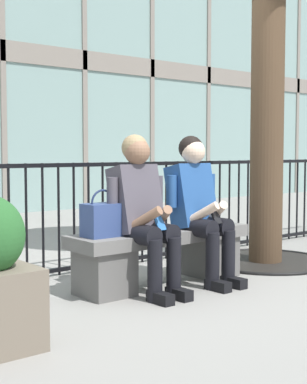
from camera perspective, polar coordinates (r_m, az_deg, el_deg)
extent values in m
plane|color=gray|center=(4.70, 0.79, -9.22)|extent=(60.00, 60.00, 0.00)
cube|color=slate|center=(4.63, 0.79, -4.39)|extent=(1.60, 0.44, 0.10)
cube|color=#605E5B|center=(4.33, -4.92, -8.02)|extent=(0.36, 0.37, 0.35)
cube|color=#605E5B|center=(5.04, 5.68, -6.31)|extent=(0.36, 0.37, 0.35)
cylinder|color=black|center=(4.24, -1.59, -4.22)|extent=(0.15, 0.40, 0.15)
cylinder|color=black|center=(4.13, 0.14, -7.89)|extent=(0.11, 0.11, 0.45)
cube|color=black|center=(4.13, 0.68, -10.54)|extent=(0.09, 0.22, 0.08)
cylinder|color=black|center=(4.35, 0.28, -4.00)|extent=(0.15, 0.40, 0.15)
cylinder|color=black|center=(4.25, 2.03, -7.57)|extent=(0.11, 0.11, 0.45)
cube|color=black|center=(4.24, 2.56, -10.14)|extent=(0.09, 0.22, 0.08)
cube|color=#4C4751|center=(4.38, -1.79, -0.79)|extent=(0.36, 0.30, 0.55)
cylinder|color=#4C4751|center=(4.24, -4.15, -0.28)|extent=(0.08, 0.08, 0.26)
cylinder|color=#8E664C|center=(4.17, -0.81, -2.69)|extent=(0.16, 0.28, 0.20)
cylinder|color=#4C4751|center=(4.51, 0.41, -0.01)|extent=(0.08, 0.08, 0.26)
cylinder|color=#8E664C|center=(4.27, 0.87, -2.53)|extent=(0.16, 0.28, 0.20)
cube|color=#2D6BB7|center=(4.18, 0.56, -2.96)|extent=(0.07, 0.10, 0.13)
sphere|color=#8E664C|center=(4.35, -1.64, 4.05)|extent=(0.20, 0.20, 0.20)
sphere|color=#997F59|center=(4.37, -1.89, 4.45)|extent=(0.20, 0.20, 0.20)
cylinder|color=black|center=(4.62, 4.17, -3.54)|extent=(0.15, 0.40, 0.15)
cylinder|color=black|center=(4.52, 5.91, -6.87)|extent=(0.11, 0.11, 0.45)
cube|color=black|center=(4.52, 6.45, -9.28)|extent=(0.09, 0.22, 0.08)
cylinder|color=black|center=(4.75, 5.74, -3.35)|extent=(0.15, 0.40, 0.15)
cylinder|color=black|center=(4.65, 7.48, -6.58)|extent=(0.11, 0.11, 0.45)
cube|color=black|center=(4.65, 8.01, -8.92)|extent=(0.09, 0.22, 0.08)
cube|color=#234C8C|center=(4.76, 3.80, -0.41)|extent=(0.36, 0.30, 0.55)
cylinder|color=#234C8C|center=(4.61, 1.81, 0.07)|extent=(0.08, 0.08, 0.26)
cylinder|color=beige|center=(4.56, 4.96, -2.13)|extent=(0.16, 0.28, 0.20)
cylinder|color=#234C8C|center=(4.91, 5.67, 0.30)|extent=(0.08, 0.08, 0.26)
cylinder|color=beige|center=(4.67, 6.36, -1.99)|extent=(0.16, 0.28, 0.20)
cube|color=black|center=(4.57, 6.20, -2.37)|extent=(0.07, 0.10, 0.13)
sphere|color=beige|center=(4.73, 3.99, 4.04)|extent=(0.20, 0.20, 0.20)
sphere|color=black|center=(4.75, 3.74, 4.41)|extent=(0.20, 0.20, 0.20)
cube|color=#33477F|center=(4.25, -5.10, -2.81)|extent=(0.29, 0.19, 0.25)
torus|color=#1E2A4C|center=(4.24, -5.11, -1.08)|extent=(0.20, 0.02, 0.20)
cylinder|color=black|center=(4.82, -14.22, -3.09)|extent=(0.02, 0.02, 0.98)
cylinder|color=black|center=(4.88, -12.58, -2.96)|extent=(0.02, 0.02, 0.98)
cylinder|color=black|center=(4.96, -10.99, -2.84)|extent=(0.02, 0.02, 0.98)
cylinder|color=black|center=(5.03, -9.45, -2.72)|extent=(0.02, 0.02, 0.98)
cylinder|color=black|center=(5.11, -7.95, -2.60)|extent=(0.02, 0.02, 0.98)
cylinder|color=black|center=(5.19, -6.49, -2.48)|extent=(0.02, 0.02, 0.98)
cylinder|color=black|center=(5.28, -5.09, -2.36)|extent=(0.02, 0.02, 0.98)
cylinder|color=black|center=(5.36, -3.73, -2.25)|extent=(0.02, 0.02, 0.98)
cylinder|color=black|center=(5.45, -2.41, -2.14)|extent=(0.02, 0.02, 0.98)
cylinder|color=black|center=(5.55, -1.14, -2.03)|extent=(0.02, 0.02, 0.98)
cylinder|color=black|center=(5.65, 0.09, -1.93)|extent=(0.02, 0.02, 0.98)
cylinder|color=black|center=(5.74, 1.27, -1.82)|extent=(0.02, 0.02, 0.98)
cylinder|color=black|center=(5.85, 2.42, -1.72)|extent=(0.02, 0.02, 0.98)
cylinder|color=black|center=(5.95, 3.53, -1.63)|extent=(0.02, 0.02, 0.98)
cylinder|color=black|center=(6.06, 4.59, -1.53)|extent=(0.02, 0.02, 0.98)
cylinder|color=black|center=(6.16, 5.62, -1.44)|extent=(0.02, 0.02, 0.98)
cylinder|color=black|center=(6.27, 6.62, -1.35)|extent=(0.02, 0.02, 0.98)
cylinder|color=black|center=(6.39, 7.58, -1.27)|extent=(0.02, 0.02, 0.98)
cylinder|color=black|center=(6.50, 8.51, -1.18)|extent=(0.02, 0.02, 0.98)
cylinder|color=black|center=(6.61, 9.40, -1.10)|extent=(0.02, 0.02, 0.98)
cylinder|color=black|center=(6.73, 10.26, -1.02)|extent=(0.02, 0.02, 0.98)
cylinder|color=black|center=(6.85, 11.10, -0.95)|extent=(0.02, 0.02, 0.98)
cylinder|color=black|center=(6.97, 11.90, -0.88)|extent=(0.02, 0.02, 0.98)
cylinder|color=black|center=(7.09, 12.68, -0.80)|extent=(0.02, 0.02, 0.98)
cylinder|color=black|center=(7.21, 13.43, -0.74)|extent=(0.02, 0.02, 0.98)
cylinder|color=black|center=(7.34, 14.16, -0.67)|extent=(0.02, 0.02, 0.98)
cylinder|color=black|center=(7.46, 14.86, -0.60)|extent=(0.02, 0.02, 0.98)
cube|color=black|center=(5.34, -5.06, -7.08)|extent=(8.03, 0.04, 0.04)
cube|color=black|center=(5.24, -5.12, 2.76)|extent=(8.03, 0.04, 0.04)
cylinder|color=black|center=(5.73, 11.09, -6.82)|extent=(1.25, 1.25, 0.01)
torus|color=black|center=(5.73, 11.10, -6.76)|extent=(1.28, 1.28, 0.03)
cylinder|color=#4C3826|center=(5.67, 11.33, 10.26)|extent=(0.32, 0.32, 3.40)
cube|color=#84A39E|center=(13.61, 4.92, 18.60)|extent=(11.51, 0.40, 9.00)
cube|color=gray|center=(14.64, 10.36, 17.50)|extent=(0.10, 0.04, 9.00)
cube|color=gray|center=(15.90, 14.34, 16.36)|extent=(0.10, 0.04, 9.00)
cube|color=gray|center=(13.13, 5.53, 11.56)|extent=(11.51, 0.04, 0.36)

